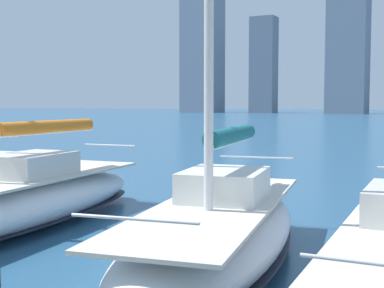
% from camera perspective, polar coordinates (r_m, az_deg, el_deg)
% --- Properties ---
extents(sailboat_teal, '(3.76, 8.39, 9.82)m').
position_cam_1_polar(sailboat_teal, '(9.78, 2.80, -9.13)').
color(sailboat_teal, white).
rests_on(sailboat_teal, ground).
extents(sailboat_orange, '(3.23, 9.57, 11.49)m').
position_cam_1_polar(sailboat_orange, '(13.25, -18.04, -5.66)').
color(sailboat_orange, silver).
rests_on(sailboat_orange, ground).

